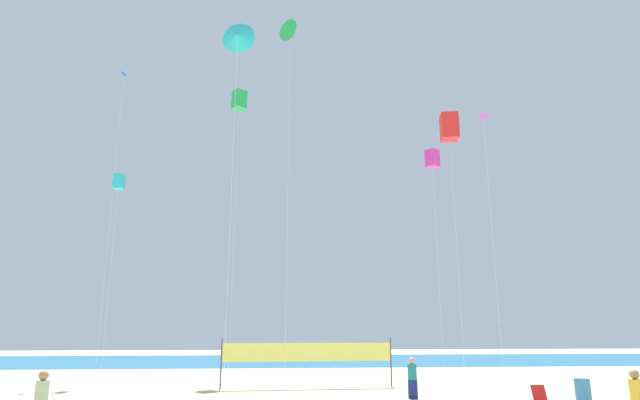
# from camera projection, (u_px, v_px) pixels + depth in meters

# --- Properties ---
(ocean_band) EXTENTS (120.00, 20.00, 0.01)m
(ocean_band) POSITION_uv_depth(u_px,v_px,m) (300.00, 360.00, 48.93)
(ocean_band) COLOR #1E6B99
(ocean_band) RESTS_ON ground
(beachgoer_teal_shirt) EXTENTS (0.39, 0.39, 1.68)m
(beachgoer_teal_shirt) POSITION_uv_depth(u_px,v_px,m) (412.00, 377.00, 22.41)
(beachgoer_teal_shirt) COLOR navy
(beachgoer_teal_shirt) RESTS_ON ground
(beachgoer_sage_shirt) EXTENTS (0.39, 0.39, 1.69)m
(beachgoer_sage_shirt) POSITION_uv_depth(u_px,v_px,m) (41.00, 399.00, 15.37)
(beachgoer_sage_shirt) COLOR #99B28C
(beachgoer_sage_shirt) RESTS_ON ground
(beachgoer_mustard_shirt) EXTENTS (0.39, 0.39, 1.70)m
(beachgoer_mustard_shirt) POSITION_uv_depth(u_px,v_px,m) (637.00, 397.00, 15.67)
(beachgoer_mustard_shirt) COLOR navy
(beachgoer_mustard_shirt) RESTS_ON ground
(folding_beach_chair) EXTENTS (0.52, 0.65, 0.89)m
(folding_beach_chair) POSITION_uv_depth(u_px,v_px,m) (541.00, 398.00, 18.95)
(folding_beach_chair) COLOR red
(folding_beach_chair) RESTS_ON ground
(trash_barrel) EXTENTS (0.59, 0.59, 0.99)m
(trash_barrel) POSITION_uv_depth(u_px,v_px,m) (583.00, 392.00, 20.42)
(trash_barrel) COLOR teal
(trash_barrel) RESTS_ON ground
(volleyball_net) EXTENTS (8.67, 0.55, 2.40)m
(volleyball_net) POSITION_uv_depth(u_px,v_px,m) (308.00, 354.00, 26.49)
(volleyball_net) COLOR #4C4C51
(volleyball_net) RESTS_ON ground
(kite_violet_diamond) EXTENTS (0.70, 0.70, 12.77)m
(kite_violet_diamond) POSITION_uv_depth(u_px,v_px,m) (483.00, 123.00, 24.62)
(kite_violet_diamond) COLOR silver
(kite_violet_diamond) RESTS_ON ground
(kite_blue_diamond) EXTENTS (0.51, 0.52, 20.60)m
(kite_blue_diamond) POSITION_uv_depth(u_px,v_px,m) (122.00, 95.00, 36.79)
(kite_blue_diamond) COLOR silver
(kite_blue_diamond) RESTS_ON ground
(kite_red_box) EXTENTS (1.09, 1.09, 14.79)m
(kite_red_box) POSITION_uv_depth(u_px,v_px,m) (449.00, 127.00, 29.83)
(kite_red_box) COLOR silver
(kite_red_box) RESTS_ON ground
(kite_cyan_box) EXTENTS (0.61, 0.61, 12.06)m
(kite_cyan_box) POSITION_uv_depth(u_px,v_px,m) (119.00, 182.00, 32.00)
(kite_cyan_box) COLOR silver
(kite_cyan_box) RESTS_ON ground
(kite_cyan_delta) EXTENTS (1.44, 0.58, 15.58)m
(kite_cyan_delta) POSITION_uv_depth(u_px,v_px,m) (238.00, 37.00, 22.12)
(kite_cyan_delta) COLOR silver
(kite_cyan_delta) RESTS_ON ground
(kite_green_box) EXTENTS (1.13, 1.13, 19.10)m
(kite_green_box) POSITION_uv_depth(u_px,v_px,m) (239.00, 100.00, 36.74)
(kite_green_box) COLOR silver
(kite_green_box) RESTS_ON ground
(kite_green_delta) EXTENTS (1.04, 0.99, 17.47)m
(kite_green_delta) POSITION_uv_depth(u_px,v_px,m) (290.00, 32.00, 25.47)
(kite_green_delta) COLOR silver
(kite_green_delta) RESTS_ON ground
(kite_magenta_box) EXTENTS (0.80, 0.80, 12.04)m
(kite_magenta_box) POSITION_uv_depth(u_px,v_px,m) (432.00, 159.00, 27.60)
(kite_magenta_box) COLOR silver
(kite_magenta_box) RESTS_ON ground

